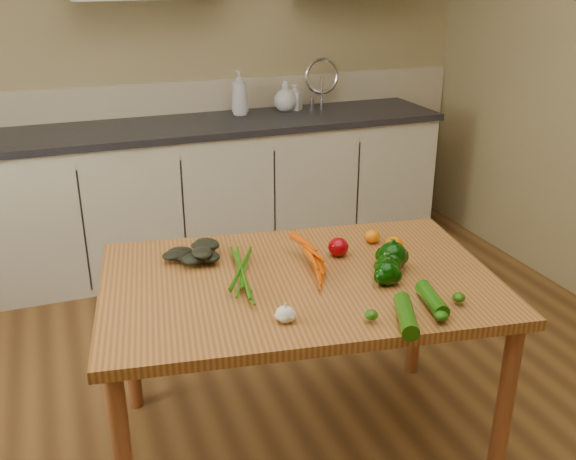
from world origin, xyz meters
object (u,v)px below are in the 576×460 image
(table, at_px, (299,298))
(leafy_greens, at_px, (191,249))
(garlic_bulb, at_px, (285,314))
(tomato_b, at_px, (372,236))
(pepper_a, at_px, (386,268))
(soap_bottle_a, at_px, (240,93))
(carrot_bunch, at_px, (290,264))
(pepper_b, at_px, (392,256))
(pepper_c, at_px, (387,273))
(zucchini_b, at_px, (406,315))
(tomato_a, at_px, (338,247))
(soap_bottle_b, at_px, (295,97))
(soap_bottle_c, at_px, (286,96))
(tomato_c, at_px, (394,244))
(zucchini_a, at_px, (432,299))

(table, height_order, leafy_greens, leafy_greens)
(garlic_bulb, height_order, tomato_b, tomato_b)
(table, xyz_separation_m, garlic_bulb, (-0.15, -0.27, 0.11))
(leafy_greens, height_order, pepper_a, leafy_greens)
(soap_bottle_a, bearing_deg, garlic_bulb, 43.40)
(carrot_bunch, bearing_deg, pepper_b, -7.88)
(pepper_c, height_order, zucchini_b, pepper_c)
(tomato_a, height_order, tomato_b, tomato_a)
(table, distance_m, garlic_bulb, 0.33)
(pepper_c, bearing_deg, soap_bottle_b, 77.29)
(leafy_greens, height_order, pepper_b, pepper_b)
(carrot_bunch, relative_size, zucchini_b, 1.20)
(tomato_a, bearing_deg, pepper_b, -53.24)
(carrot_bunch, height_order, garlic_bulb, carrot_bunch)
(soap_bottle_c, xyz_separation_m, garlic_bulb, (-0.84, -2.27, -0.23))
(pepper_a, xyz_separation_m, tomato_c, (0.14, 0.19, -0.01))
(soap_bottle_a, relative_size, soap_bottle_b, 1.65)
(carrot_bunch, distance_m, tomato_c, 0.44)
(zucchini_b, bearing_deg, tomato_c, 64.75)
(carrot_bunch, xyz_separation_m, tomato_c, (0.44, 0.03, -0.00))
(pepper_b, bearing_deg, zucchini_b, -112.38)
(carrot_bunch, distance_m, tomato_a, 0.23)
(soap_bottle_b, height_order, soap_bottle_c, soap_bottle_c)
(garlic_bulb, distance_m, pepper_a, 0.47)
(soap_bottle_b, bearing_deg, carrot_bunch, 21.95)
(soap_bottle_c, relative_size, pepper_b, 1.84)
(leafy_greens, xyz_separation_m, tomato_c, (0.76, -0.19, -0.02))
(leafy_greens, distance_m, garlic_bulb, 0.57)
(soap_bottle_b, distance_m, tomato_b, 1.86)
(pepper_a, distance_m, tomato_b, 0.31)
(table, distance_m, leafy_greens, 0.45)
(tomato_c, xyz_separation_m, zucchini_b, (-0.23, -0.49, -0.00))
(soap_bottle_b, distance_m, leafy_greens, 2.05)
(soap_bottle_b, height_order, tomato_a, soap_bottle_b)
(soap_bottle_b, xyz_separation_m, pepper_b, (-0.41, -2.06, -0.19))
(zucchini_a, bearing_deg, soap_bottle_a, 88.89)
(pepper_a, height_order, tomato_b, pepper_a)
(soap_bottle_c, distance_m, garlic_bulb, 2.43)
(soap_bottle_b, relative_size, tomato_a, 2.14)
(tomato_c, relative_size, zucchini_b, 0.32)
(pepper_b, bearing_deg, tomato_a, 126.76)
(tomato_a, bearing_deg, garlic_bulb, -132.61)
(table, height_order, zucchini_b, zucchini_b)
(soap_bottle_b, relative_size, pepper_b, 1.60)
(zucchini_a, bearing_deg, tomato_c, 76.92)
(tomato_b, height_order, zucchini_a, tomato_b)
(soap_bottle_b, bearing_deg, table, 22.82)
(tomato_b, bearing_deg, zucchini_b, -107.79)
(pepper_a, height_order, pepper_b, pepper_b)
(carrot_bunch, distance_m, garlic_bulb, 0.35)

